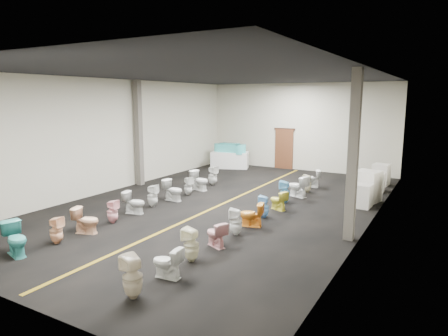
{
  "coord_description": "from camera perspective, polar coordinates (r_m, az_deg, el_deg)",
  "views": [
    {
      "loc": [
        6.92,
        -12.03,
        3.74
      ],
      "look_at": [
        -0.53,
        1.0,
        1.1
      ],
      "focal_mm": 32.0,
      "sensor_mm": 36.0,
      "label": 1
    }
  ],
  "objects": [
    {
      "name": "toilet_right_8",
      "position": [
        14.54,
        8.69,
        -3.38
      ],
      "size": [
        0.44,
        0.43,
        0.82
      ],
      "primitive_type": "imported",
      "rotation": [
        0.0,
        0.0,
        -1.39
      ],
      "color": "#72BDE5",
      "rests_on": "floor"
    },
    {
      "name": "toilet_right_5",
      "position": [
        11.84,
        3.94,
        -6.65
      ],
      "size": [
        0.78,
        0.57,
        0.72
      ],
      "primitive_type": "imported",
      "rotation": [
        0.0,
        0.0,
        -1.32
      ],
      "color": "orange",
      "rests_on": "floor"
    },
    {
      "name": "toilet_right_4",
      "position": [
        11.1,
        1.7,
        -7.68
      ],
      "size": [
        0.44,
        0.43,
        0.76
      ],
      "primitive_type": "imported",
      "rotation": [
        0.0,
        0.0,
        -1.26
      ],
      "color": "white",
      "rests_on": "floor"
    },
    {
      "name": "appliance_crate_b",
      "position": [
        15.48,
        19.77,
        -2.45
      ],
      "size": [
        1.01,
        1.01,
        1.14
      ],
      "primitive_type": "cube",
      "rotation": [
        0.0,
        0.0,
        -0.25
      ],
      "color": "white",
      "rests_on": "floor"
    },
    {
      "name": "column_left",
      "position": [
        17.55,
        -12.08,
        4.88
      ],
      "size": [
        0.25,
        0.25,
        4.5
      ],
      "primitive_type": "cube",
      "color": "#59544C",
      "rests_on": "floor"
    },
    {
      "name": "toilet_left_5",
      "position": [
        14.11,
        -10.18,
        -3.92
      ],
      "size": [
        0.4,
        0.4,
        0.78
      ],
      "primitive_type": "imported",
      "rotation": [
        0.0,
        0.0,
        1.7
      ],
      "color": "white",
      "rests_on": "floor"
    },
    {
      "name": "toilet_right_10",
      "position": [
        16.36,
        11.83,
        -2.17
      ],
      "size": [
        0.36,
        0.35,
        0.72
      ],
      "primitive_type": "imported",
      "rotation": [
        0.0,
        0.0,
        -1.49
      ],
      "color": "beige",
      "rests_on": "floor"
    },
    {
      "name": "toilet_right_11",
      "position": [
        17.28,
        12.32,
        -1.47
      ],
      "size": [
        0.85,
        0.67,
        0.76
      ],
      "primitive_type": "imported",
      "rotation": [
        0.0,
        0.0,
        -1.2
      ],
      "color": "silver",
      "rests_on": "floor"
    },
    {
      "name": "wall_right",
      "position": [
        12.27,
        20.56,
        2.36
      ],
      "size": [
        0.0,
        16.0,
        16.0
      ],
      "primitive_type": "plane",
      "rotation": [
        1.57,
        0.0,
        -1.57
      ],
      "color": "#BAB69F",
      "rests_on": "ground"
    },
    {
      "name": "toilet_right_9",
      "position": [
        15.53,
        10.48,
        -2.58
      ],
      "size": [
        0.92,
        0.71,
        0.83
      ],
      "primitive_type": "imported",
      "rotation": [
        0.0,
        0.0,
        -1.92
      ],
      "color": "white",
      "rests_on": "floor"
    },
    {
      "name": "toilet_right_6",
      "position": [
        12.73,
        5.74,
        -5.5
      ],
      "size": [
        0.37,
        0.37,
        0.71
      ],
      "primitive_type": "imported",
      "rotation": [
        0.0,
        0.0,
        -1.42
      ],
      "color": "#86C1F0",
      "rests_on": "floor"
    },
    {
      "name": "door_frame",
      "position": [
        21.48,
        8.66,
        5.53
      ],
      "size": [
        1.15,
        0.08,
        0.1
      ],
      "primitive_type": "cube",
      "color": "#331C11",
      "rests_on": "back_door"
    },
    {
      "name": "appliance_crate_d",
      "position": [
        18.63,
        21.51,
        -0.87
      ],
      "size": [
        0.72,
        0.72,
        0.92
      ],
      "primitive_type": "cube",
      "rotation": [
        0.0,
        0.0,
        -0.12
      ],
      "color": "silver",
      "rests_on": "floor"
    },
    {
      "name": "toilet_left_6",
      "position": [
        14.83,
        -7.27,
        -3.17
      ],
      "size": [
        0.77,
        0.45,
        0.78
      ],
      "primitive_type": "imported",
      "rotation": [
        0.0,
        0.0,
        1.56
      ],
      "color": "silver",
      "rests_on": "floor"
    },
    {
      "name": "ceiling",
      "position": [
        13.9,
        -0.14,
        13.1
      ],
      "size": [
        16.0,
        16.0,
        0.0
      ],
      "primitive_type": "plane",
      "rotation": [
        3.14,
        0.0,
        0.0
      ],
      "color": "black",
      "rests_on": "ground"
    },
    {
      "name": "toilet_left_3",
      "position": [
        12.59,
        -15.65,
        -6.0
      ],
      "size": [
        0.37,
        0.37,
        0.72
      ],
      "primitive_type": "imported",
      "rotation": [
        0.0,
        0.0,
        1.72
      ],
      "color": "#F8B1B8",
      "rests_on": "floor"
    },
    {
      "name": "toilet_left_9",
      "position": [
        17.3,
        -1.62,
        -1.08
      ],
      "size": [
        0.42,
        0.41,
        0.85
      ],
      "primitive_type": "imported",
      "rotation": [
        0.0,
        0.0,
        1.49
      ],
      "color": "silver",
      "rests_on": "floor"
    },
    {
      "name": "toilet_left_0",
      "position": [
        10.91,
        -27.59,
        -8.98
      ],
      "size": [
        0.89,
        0.66,
        0.82
      ],
      "primitive_type": "imported",
      "rotation": [
        0.0,
        0.0,
        1.29
      ],
      "color": "teal",
      "rests_on": "floor"
    },
    {
      "name": "toilet_right_1",
      "position": [
        8.68,
        -8.13,
        -13.21
      ],
      "size": [
        0.7,
        0.44,
        0.68
      ],
      "primitive_type": "imported",
      "rotation": [
        0.0,
        0.0,
        -1.48
      ],
      "color": "white",
      "rests_on": "floor"
    },
    {
      "name": "wall_back",
      "position": [
        21.24,
        10.73,
        5.77
      ],
      "size": [
        10.0,
        0.0,
        10.0
      ],
      "primitive_type": "plane",
      "rotation": [
        1.57,
        0.0,
        0.0
      ],
      "color": "#BAB69F",
      "rests_on": "ground"
    },
    {
      "name": "toilet_right_0",
      "position": [
        7.95,
        -12.94,
        -14.92
      ],
      "size": [
        0.49,
        0.48,
        0.85
      ],
      "primitive_type": "imported",
      "rotation": [
        0.0,
        0.0,
        -1.87
      ],
      "color": "beige",
      "rests_on": "floor"
    },
    {
      "name": "toilet_right_7",
      "position": [
        13.65,
        7.75,
        -4.59
      ],
      "size": [
        0.74,
        0.59,
        0.66
      ],
      "primitive_type": "imported",
      "rotation": [
        0.0,
        0.0,
        -1.96
      ],
      "color": "#E1D849",
      "rests_on": "floor"
    },
    {
      "name": "toilet_right_2",
      "position": [
        9.4,
        -4.7,
        -10.87
      ],
      "size": [
        0.38,
        0.37,
        0.8
      ],
      "primitive_type": "imported",
      "rotation": [
        0.0,
        0.0,
        -1.53
      ],
      "color": "#F1EBC9",
      "rests_on": "floor"
    },
    {
      "name": "toilet_left_4",
      "position": [
        13.43,
        -12.69,
        -4.83
      ],
      "size": [
        0.79,
        0.56,
        0.73
      ],
      "primitive_type": "imported",
      "rotation": [
        0.0,
        0.0,
        1.8
      ],
      "color": "silver",
      "rests_on": "floor"
    },
    {
      "name": "toilet_left_1",
      "position": [
        11.32,
        -22.85,
        -8.2
      ],
      "size": [
        0.39,
        0.38,
        0.73
      ],
      "primitive_type": "imported",
      "rotation": [
        0.0,
        0.0,
        1.74
      ],
      "color": "#F6BA8E",
      "rests_on": "floor"
    },
    {
      "name": "column_right",
      "position": [
        10.85,
        17.96,
        1.59
      ],
      "size": [
        0.25,
        0.25,
        4.5
      ],
      "primitive_type": "cube",
      "color": "#59544C",
      "rests_on": "floor"
    },
    {
      "name": "appliance_crate_c",
      "position": [
        17.3,
        20.82,
        -1.86
      ],
      "size": [
        0.71,
        0.71,
        0.78
      ],
      "primitive_type": "cube",
      "rotation": [
        0.0,
        0.0,
        0.03
      ],
      "color": "silver",
      "rests_on": "floor"
    },
    {
      "name": "floor",
      "position": [
        14.37,
        -0.14,
        -5.12
      ],
      "size": [
        16.0,
        16.0,
        0.0
      ],
      "primitive_type": "plane",
      "color": "black",
      "rests_on": "ground"
    },
    {
      "name": "appliance_crate_a",
      "position": [
        14.64,
        19.09,
        -3.76
      ],
      "size": [
        0.68,
        0.68,
        0.81
      ],
      "primitive_type": "cube",
      "rotation": [
        0.0,
        0.0,
        -0.07
      ],
      "color": "beige",
      "rests_on": "floor"
    },
    {
      "name": "bathtub",
      "position": [
        21.53,
        0.84,
        2.84
      ],
      "size": [
        1.86,
        0.68,
        0.55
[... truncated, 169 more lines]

